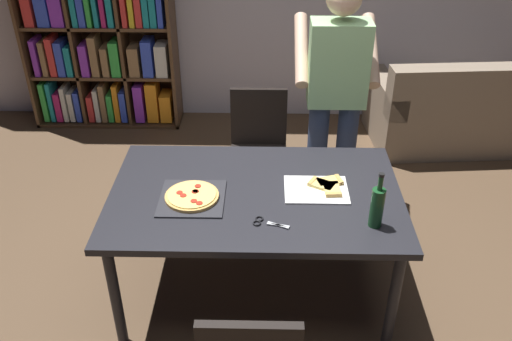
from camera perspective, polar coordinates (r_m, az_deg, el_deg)
ground_plane at (r=3.56m, az=-0.05°, el=-12.30°), size 12.00×12.00×0.00m
dining_table at (r=3.12m, az=-0.06°, el=-3.31°), size 1.65×1.04×0.75m
chair_far_side at (r=4.06m, az=0.26°, el=2.98°), size 0.42×0.42×0.90m
couch at (r=5.36m, az=21.38°, el=5.70°), size 1.76×0.98×0.85m
bookshelf at (r=5.38m, az=-16.00°, el=13.93°), size 1.40×0.35×1.95m
person_serving_pizza at (r=3.68m, az=8.35°, el=7.83°), size 0.55×0.54×1.75m
pepperoni_pizza_on_tray at (r=3.04m, az=-6.74°, el=-2.75°), size 0.36×0.36×0.04m
pizza_slices_on_towel at (r=3.12m, az=6.88°, el=-1.80°), size 0.36×0.28×0.03m
wine_bottle at (r=2.83m, az=12.59°, el=-3.69°), size 0.07×0.07×0.32m
kitchen_scissors at (r=2.84m, az=0.98°, el=-5.47°), size 0.20×0.11×0.01m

